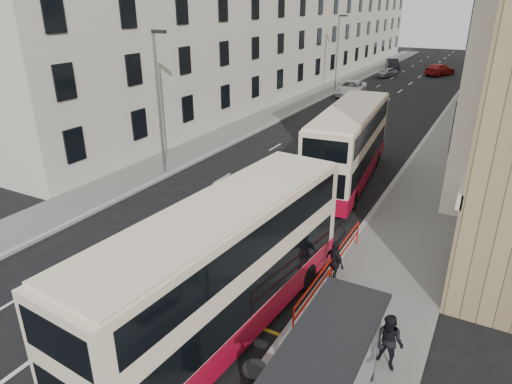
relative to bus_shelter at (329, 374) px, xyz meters
The scene contains 20 objects.
ground 8.62m from the bus_shelter, behind, with size 200.00×200.00×0.00m, color black.
pavement_right 30.46m from the bus_shelter, 90.65° to the left, with size 4.00×120.00×0.15m, color slate.
pavement_left 34.34m from the bus_shelter, 117.53° to the left, with size 3.00×120.00×0.15m, color slate.
kerb_right 30.55m from the bus_shelter, 94.41° to the left, with size 0.25×120.00×0.15m, color #9C9C96.
kerb_left 33.67m from the bus_shelter, 115.26° to the left, with size 0.25×120.00×0.15m, color #9C9C96.
road_markings 46.20m from the bus_shelter, 100.42° to the left, with size 10.00×110.00×0.01m, color silver, non-canonical shape.
terrace_left 50.98m from the bus_shelter, 115.38° to the left, with size 9.18×79.00×13.25m.
bus_shelter is the anchor object (origin of this frame).
guard_railing 6.61m from the bus_shelter, 108.82° to the left, with size 0.06×6.56×1.01m.
street_lamp_near 19.38m from the bus_shelter, 139.86° to the left, with size 0.93×0.18×8.00m.
street_lamp_far 44.94m from the bus_shelter, 109.12° to the left, with size 0.93×0.18×8.00m.
double_decker_front 4.73m from the bus_shelter, 151.33° to the left, with size 3.25×10.93×4.30m.
double_decker_rear 16.98m from the bus_shelter, 106.51° to the left, with size 3.49×10.92×4.28m.
litter_bin 2.49m from the bus_shelter, behind, with size 0.61×0.61×1.01m.
pedestrian_mid 3.26m from the bus_shelter, 76.60° to the left, with size 0.82×0.64×1.68m, color black.
pedestrian_far 6.65m from the bus_shelter, 107.74° to the left, with size 0.96×0.40×1.63m, color black.
white_van 43.13m from the bus_shelter, 106.85° to the left, with size 2.58×5.60×1.56m, color white.
car_silver 57.19m from the bus_shelter, 102.38° to the left, with size 1.50×3.73×1.27m, color #96989D.
car_dark 65.07m from the bus_shelter, 101.80° to the left, with size 1.62×4.65×1.53m, color black.
car_red 61.31m from the bus_shelter, 95.86° to the left, with size 2.16×5.32×1.54m, color #A11616.
Camera 1 is at (10.56, -7.77, 9.58)m, focal length 32.00 mm.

